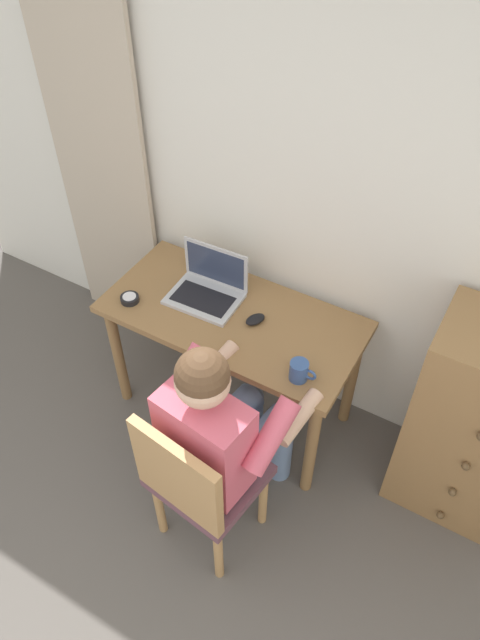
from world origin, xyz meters
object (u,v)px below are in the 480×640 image
(chair, at_px, (198,481))
(laptop, at_px, (208,287))
(dresser, at_px, (480,427))
(desk_clock, at_px, (130,299))
(desk, at_px, (232,330))
(person_seated, at_px, (225,425))
(computer_mouse, at_px, (255,319))
(coffee_mug, at_px, (299,371))

(chair, height_order, laptop, laptop)
(dresser, height_order, desk_clock, dresser)
(chair, bearing_deg, desk, 109.89)
(chair, relative_size, laptop, 2.54)
(person_seated, bearing_deg, computer_mouse, 106.66)
(laptop, bearing_deg, dresser, 1.87)
(chair, xyz_separation_m, person_seated, (0.02, 0.18, 0.18))
(computer_mouse, relative_size, coffee_mug, 0.83)
(person_seated, bearing_deg, coffee_mug, 64.42)
(desk, height_order, laptop, laptop)
(dresser, xyz_separation_m, coffee_mug, (-0.74, -0.29, 0.23))
(chair, xyz_separation_m, coffee_mug, (0.18, 0.52, 0.27))
(computer_mouse, bearing_deg, person_seated, -49.14)
(chair, xyz_separation_m, computer_mouse, (-0.14, 0.72, 0.24))
(dresser, xyz_separation_m, person_seated, (-0.90, -0.63, 0.15))
(dresser, relative_size, desk_clock, 11.93)
(computer_mouse, xyz_separation_m, desk_clock, (-0.59, -0.18, -0.00))
(coffee_mug, bearing_deg, laptop, 157.89)
(laptop, height_order, coffee_mug, laptop)
(computer_mouse, distance_m, coffee_mug, 0.38)
(dresser, relative_size, computer_mouse, 10.74)
(person_seated, height_order, desk_clock, person_seated)
(desk_clock, bearing_deg, laptop, 36.59)
(coffee_mug, bearing_deg, chair, -109.41)
(desk_clock, xyz_separation_m, coffee_mug, (0.91, -0.02, 0.03))
(desk, xyz_separation_m, dresser, (1.18, 0.10, -0.08))
(desk_clock, relative_size, coffee_mug, 0.75)
(person_seated, bearing_deg, chair, -96.76)
(laptop, bearing_deg, chair, -60.99)
(chair, relative_size, person_seated, 0.74)
(laptop, relative_size, desk_clock, 3.89)
(person_seated, distance_m, desk_clock, 0.83)
(desk, distance_m, coffee_mug, 0.50)
(person_seated, bearing_deg, laptop, 127.40)
(laptop, relative_size, coffee_mug, 2.91)
(desk, relative_size, person_seated, 1.02)
(dresser, height_order, chair, dresser)
(desk, bearing_deg, chair, -70.11)
(laptop, relative_size, computer_mouse, 3.50)
(laptop, bearing_deg, coffee_mug, -22.11)
(chair, bearing_deg, coffee_mug, 70.59)
(dresser, distance_m, chair, 1.23)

